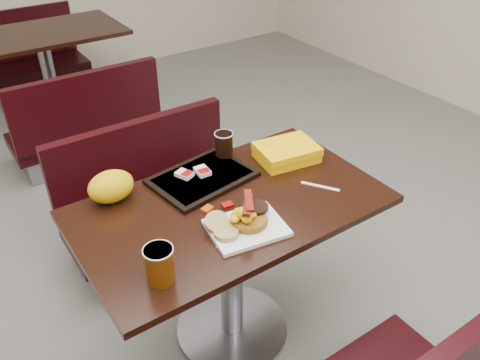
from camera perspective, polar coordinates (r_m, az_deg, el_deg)
floor at (r=2.46m, az=-0.89°, el=-16.83°), size 6.00×7.00×0.01m
table_near at (r=2.19m, az=-0.98°, el=-10.61°), size 1.20×0.70×0.75m
bench_near_n at (r=2.67m, az=-9.30°, el=-1.97°), size 1.00×0.46×0.72m
table_far at (r=4.28m, az=-20.94°, el=10.73°), size 1.20×0.70×0.75m
bench_far_s at (r=3.66m, az=-17.78°, el=7.24°), size 1.00×0.46×0.72m
bench_far_n at (r=4.93m, az=-23.26°, el=12.97°), size 1.00×0.46×0.72m
platter at (r=1.81m, az=0.76°, el=-5.49°), size 0.30×0.25×0.02m
pancake_stack at (r=1.81m, az=1.03°, el=-4.55°), size 0.16×0.16×0.03m
sausage_patty at (r=1.84m, az=1.94°, el=-3.14°), size 0.09×0.09×0.01m
scrambled_eggs at (r=1.78m, az=0.34°, el=-3.95°), size 0.09×0.08×0.05m
bacon_strips at (r=1.77m, az=0.88°, el=-2.79°), size 0.15×0.16×0.01m
muffin_bottom at (r=1.76m, az=-1.60°, el=-6.07°), size 0.11×0.11×0.02m
muffin_top at (r=1.79m, az=-2.66°, el=-4.87°), size 0.11×0.11×0.05m
coffee_cup_near at (r=1.61m, az=-9.20°, el=-9.57°), size 0.10×0.10×0.13m
fork at (r=1.78m, az=-1.95°, el=-6.76°), size 0.13×0.10×0.00m
knife at (r=2.06m, az=9.19°, el=-0.72°), size 0.10×0.14×0.00m
condiment_syrup at (r=1.91m, az=-3.78°, el=-3.32°), size 0.05×0.04×0.01m
condiment_ketchup at (r=1.93m, az=-1.47°, el=-2.87°), size 0.05×0.04×0.01m
tray at (r=2.08m, az=-4.34°, el=0.27°), size 0.44×0.34×0.02m
hashbrown_sleeve_left at (r=2.07m, az=-6.40°, el=0.66°), size 0.07×0.08×0.02m
hashbrown_sleeve_right at (r=2.09m, az=-4.34°, el=1.03°), size 0.06×0.07×0.02m
coffee_cup_far at (r=2.19m, az=-1.86°, el=4.14°), size 0.10×0.10×0.11m
clamshell at (r=2.21m, az=5.38°, el=3.18°), size 0.28×0.23×0.07m
paper_bag at (r=1.99m, az=-14.58°, el=-0.72°), size 0.22×0.19×0.13m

